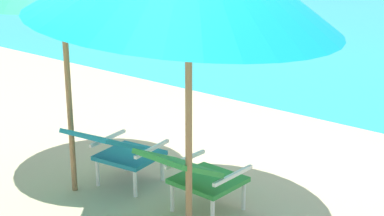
# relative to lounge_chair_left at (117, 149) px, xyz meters

# --- Properties ---
(ground_plane) EXTENTS (40.00, 40.00, 0.00)m
(ground_plane) POSITION_rel_lounge_chair_left_xyz_m (0.43, 4.07, -0.40)
(ground_plane) COLOR #CCB78E
(lounge_chair_left) EXTENTS (0.65, 0.94, 0.68)m
(lounge_chair_left) POSITION_rel_lounge_chair_left_xyz_m (0.00, 0.00, 0.00)
(lounge_chair_left) COLOR teal
(lounge_chair_left) RESTS_ON ground_plane
(lounge_chair_right) EXTENTS (0.56, 0.88, 0.68)m
(lounge_chair_right) POSITION_rel_lounge_chair_left_xyz_m (0.88, 0.04, 0.00)
(lounge_chair_right) COLOR #338E3D
(lounge_chair_right) RESTS_ON ground_plane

